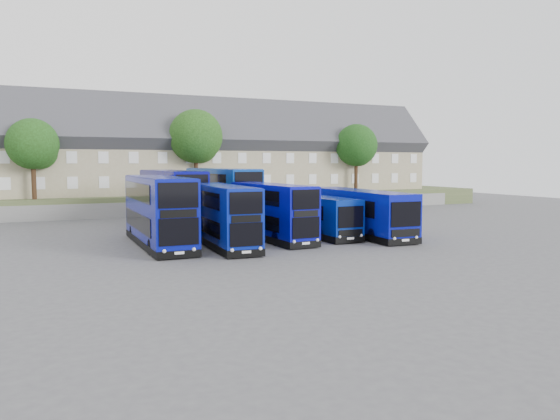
{
  "coord_description": "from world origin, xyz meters",
  "views": [
    {
      "loc": [
        -14.54,
        -31.73,
        5.51
      ],
      "look_at": [
        1.35,
        2.59,
        2.2
      ],
      "focal_mm": 35.0,
      "sensor_mm": 36.0,
      "label": 1
    }
  ],
  "objects": [
    {
      "name": "ground",
      "position": [
        0.0,
        0.0,
        0.0
      ],
      "size": [
        120.0,
        120.0,
        0.0
      ],
      "primitive_type": "plane",
      "color": "#4C4C51",
      "rests_on": "ground"
    },
    {
      "name": "retaining_wall",
      "position": [
        0.0,
        24.0,
        0.75
      ],
      "size": [
        70.0,
        0.4,
        1.5
      ],
      "primitive_type": "cube",
      "color": "slate",
      "rests_on": "ground"
    },
    {
      "name": "earth_bank",
      "position": [
        0.0,
        34.0,
        1.0
      ],
      "size": [
        80.0,
        20.0,
        2.0
      ],
      "primitive_type": "cube",
      "color": "#465731",
      "rests_on": "ground"
    },
    {
      "name": "terrace_row",
      "position": [
        3.0,
        30.0,
        6.6
      ],
      "size": [
        60.0,
        10.4,
        11.2
      ],
      "color": "tan",
      "rests_on": "earth_bank"
    },
    {
      "name": "dd_front_left",
      "position": [
        -6.79,
        4.02,
        2.23
      ],
      "size": [
        2.84,
        11.49,
        4.55
      ],
      "rotation": [
        0.0,
        0.0,
        -0.02
      ],
      "color": "#081095",
      "rests_on": "ground"
    },
    {
      "name": "dd_front_mid",
      "position": [
        -3.03,
        2.01,
        1.95
      ],
      "size": [
        2.91,
        10.15,
        3.98
      ],
      "rotation": [
        0.0,
        0.0,
        -0.06
      ],
      "color": "#081B9B",
      "rests_on": "ground"
    },
    {
      "name": "dd_front_right",
      "position": [
        1.16,
        3.55,
        1.93
      ],
      "size": [
        2.62,
        10.01,
        3.94
      ],
      "rotation": [
        0.0,
        0.0,
        0.03
      ],
      "color": "#090CA5",
      "rests_on": "ground"
    },
    {
      "name": "dd_rear_left",
      "position": [
        -3.67,
        13.32,
        2.36
      ],
      "size": [
        2.98,
        12.12,
        4.8
      ],
      "rotation": [
        0.0,
        0.0,
        0.02
      ],
      "color": "#060779",
      "rests_on": "ground"
    },
    {
      "name": "dd_rear_right",
      "position": [
        1.61,
        15.87,
        2.41
      ],
      "size": [
        3.34,
        12.45,
        4.91
      ],
      "rotation": [
        0.0,
        0.0,
        0.04
      ],
      "color": "#073491",
      "rests_on": "ground"
    },
    {
      "name": "coach_east_a",
      "position": [
        5.13,
        4.76,
        1.46
      ],
      "size": [
        2.37,
        10.95,
        2.98
      ],
      "rotation": [
        0.0,
        0.0,
        -0.01
      ],
      "color": "navy",
      "rests_on": "ground"
    },
    {
      "name": "coach_east_b",
      "position": [
        8.3,
        3.27,
        1.67
      ],
      "size": [
        3.37,
        12.59,
        3.41
      ],
      "rotation": [
        0.0,
        0.0,
        -0.06
      ],
      "color": "#0810A0",
      "rests_on": "ground"
    },
    {
      "name": "tree_west",
      "position": [
        -13.85,
        25.1,
        7.05
      ],
      "size": [
        4.8,
        4.8,
        7.65
      ],
      "color": "#382314",
      "rests_on": "earth_bank"
    },
    {
      "name": "tree_mid",
      "position": [
        2.15,
        25.6,
        8.07
      ],
      "size": [
        5.76,
        5.76,
        9.18
      ],
      "color": "#382314",
      "rests_on": "earth_bank"
    },
    {
      "name": "tree_east",
      "position": [
        22.15,
        25.1,
        7.39
      ],
      "size": [
        5.12,
        5.12,
        8.16
      ],
      "color": "#382314",
      "rests_on": "earth_bank"
    },
    {
      "name": "tree_far",
      "position": [
        28.15,
        32.1,
        7.73
      ],
      "size": [
        5.44,
        5.44,
        8.67
      ],
      "color": "#382314",
      "rests_on": "earth_bank"
    }
  ]
}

